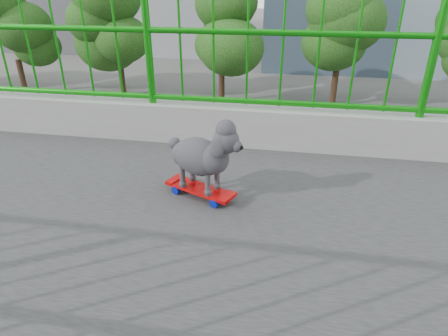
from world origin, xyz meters
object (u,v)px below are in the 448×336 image
Objects in this scene: car_4 at (118,119)px; skateboard at (200,190)px; car_3 at (120,139)px; poodle at (203,154)px.

skateboard is at bearing -152.41° from car_4.
car_4 is (-3.20, -1.53, -0.08)m from car_3.
poodle is 21.66m from car_4.
skateboard reaches higher than car_4.
poodle is at bearing 90.00° from skateboard.
poodle is 0.11× the size of car_4.
poodle is 0.09× the size of car_3.
car_3 is 1.30× the size of car_4.
poodle is (0.01, 0.02, 0.24)m from skateboard.
car_4 is (-18.28, -9.55, -6.32)m from skateboard.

